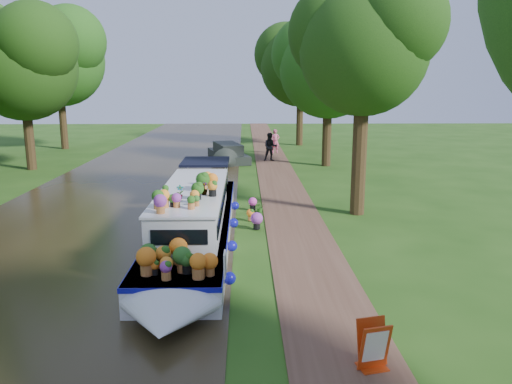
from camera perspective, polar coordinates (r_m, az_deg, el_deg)
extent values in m
plane|color=#204611|center=(16.83, 0.93, -5.16)|extent=(100.00, 100.00, 0.00)
cube|color=black|center=(17.65, -19.01, -4.99)|extent=(10.00, 100.00, 0.02)
cube|color=#513425|center=(16.92, 5.01, -5.07)|extent=(2.20, 100.00, 0.03)
cube|color=silver|center=(16.73, -6.80, -3.94)|extent=(2.20, 12.00, 0.75)
cube|color=#0F0F8C|center=(16.65, -6.83, -2.90)|extent=(2.24, 12.04, 0.12)
cube|color=silver|center=(15.73, -7.15, -1.60)|extent=(1.80, 7.00, 1.05)
cube|color=silver|center=(15.61, -7.21, 0.38)|extent=(1.90, 7.10, 0.06)
cube|color=black|center=(15.65, -3.84, -1.32)|extent=(0.03, 6.40, 0.38)
cube|color=black|center=(15.83, -10.44, -1.34)|extent=(0.03, 6.40, 0.38)
cube|color=black|center=(20.60, -5.79, 3.46)|extent=(1.90, 2.40, 0.10)
cube|color=white|center=(11.32, -3.59, -8.24)|extent=(0.04, 0.45, 0.55)
imported|color=#1C4B14|center=(14.11, -8.67, 0.02)|extent=(0.23, 0.18, 0.39)
imported|color=#1C4B14|center=(14.56, -5.96, 0.40)|extent=(0.28, 0.28, 0.36)
cylinder|color=black|center=(19.76, 11.71, 3.94)|extent=(0.56, 0.56, 4.55)
sphere|color=#16360D|center=(19.61, 12.22, 15.46)|extent=(4.80, 4.80, 4.80)
sphere|color=#16360D|center=(19.24, 15.80, 18.22)|extent=(3.60, 3.60, 3.60)
sphere|color=#16360D|center=(20.31, 9.33, 17.48)|extent=(3.84, 3.84, 3.84)
cylinder|color=black|center=(31.63, 8.09, 6.44)|extent=(0.56, 0.56, 3.85)
sphere|color=#1C4B14|center=(31.50, 8.31, 13.74)|extent=(6.00, 6.00, 6.00)
sphere|color=#1C4B14|center=(30.89, 10.95, 15.91)|extent=(4.50, 4.50, 4.50)
sphere|color=#1C4B14|center=(32.42, 6.15, 15.34)|extent=(4.80, 4.80, 4.80)
cylinder|color=black|center=(42.41, 5.02, 8.17)|extent=(0.56, 0.56, 4.20)
sphere|color=#16360D|center=(42.34, 5.13, 14.14)|extent=(6.60, 6.60, 6.60)
sphere|color=#16360D|center=(41.59, 7.20, 15.95)|extent=(4.95, 4.95, 4.95)
sphere|color=#16360D|center=(43.43, 3.41, 15.42)|extent=(5.28, 5.28, 5.28)
cylinder|color=black|center=(32.84, -24.49, 5.68)|extent=(0.56, 0.56, 3.85)
sphere|color=#16360D|center=(32.71, -25.14, 12.81)|extent=(6.20, 6.20, 6.20)
sphere|color=#16360D|center=(31.44, -23.90, 15.26)|extent=(4.65, 4.65, 4.65)
sphere|color=#16360D|center=(34.18, -26.26, 14.20)|extent=(4.96, 4.96, 4.96)
cylinder|color=black|center=(42.65, -21.19, 7.55)|extent=(0.56, 0.56, 4.38)
sphere|color=#1C4B14|center=(42.59, -21.67, 13.77)|extent=(7.00, 7.00, 7.00)
sphere|color=#1C4B14|center=(41.23, -20.45, 15.89)|extent=(5.25, 5.25, 5.25)
sphere|color=#1C4B14|center=(44.22, -22.77, 14.96)|extent=(5.60, 5.60, 5.60)
cube|color=black|center=(33.86, -3.19, 4.13)|extent=(3.11, 5.75, 0.55)
cube|color=black|center=(33.33, -3.23, 5.03)|extent=(2.16, 3.45, 0.64)
cube|color=#BE340D|center=(9.74, 13.12, -18.86)|extent=(0.57, 0.51, 0.03)
cube|color=#BE340D|center=(9.43, 13.42, -16.93)|extent=(0.59, 0.35, 0.88)
cube|color=#BE340D|center=(9.61, 13.09, -16.32)|extent=(0.59, 0.35, 0.88)
cube|color=white|center=(9.38, 13.49, -16.80)|extent=(0.45, 0.25, 0.62)
imported|color=#C65199|center=(37.25, 2.23, 5.83)|extent=(0.72, 0.56, 1.76)
imported|color=black|center=(33.36, 1.65, 5.18)|extent=(0.91, 0.71, 1.86)
imported|color=#2C631D|center=(20.01, 0.47, -1.73)|extent=(0.47, 0.43, 0.42)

